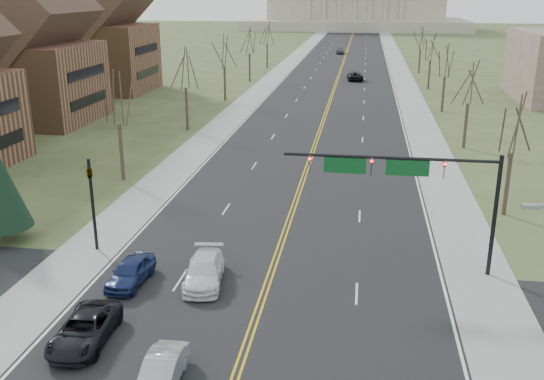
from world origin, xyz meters
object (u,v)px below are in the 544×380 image
(signal_mast, at_px, (406,176))
(car_sb_outer_lead, at_px, (85,329))
(car_far_nb, at_px, (355,76))
(car_sb_outer_second, at_px, (131,272))
(car_sb_inner_second, at_px, (204,271))
(car_far_sb, at_px, (340,51))
(car_sb_inner_lead, at_px, (161,372))
(signal_left, at_px, (92,194))

(signal_mast, bearing_deg, car_sb_outer_lead, -145.63)
(car_far_nb, bearing_deg, signal_mast, 87.28)
(car_sb_outer_second, bearing_deg, car_far_nb, 85.67)
(car_sb_outer_lead, relative_size, car_sb_inner_second, 0.99)
(signal_mast, bearing_deg, car_far_sb, 94.07)
(signal_mast, bearing_deg, car_sb_inner_lead, -128.80)
(signal_left, xyz_separation_m, car_sb_outer_lead, (3.99, -10.23, -3.02))
(car_sb_outer_second, relative_size, car_far_sb, 0.86)
(car_sb_inner_lead, xyz_separation_m, car_sb_inner_second, (-0.62, 9.42, 0.06))
(car_sb_inner_lead, xyz_separation_m, car_sb_outer_second, (-4.69, 8.71, 0.05))
(signal_left, relative_size, car_sb_outer_lead, 1.21)
(signal_left, bearing_deg, car_sb_outer_lead, -68.71)
(signal_mast, distance_m, car_sb_inner_lead, 17.29)
(car_far_sb, bearing_deg, car_sb_outer_second, -97.33)
(car_sb_inner_second, bearing_deg, car_far_sb, 81.67)
(signal_mast, relative_size, signal_left, 2.02)
(car_sb_inner_lead, height_order, car_sb_inner_second, car_sb_inner_second)
(car_sb_inner_second, height_order, car_far_nb, car_far_nb)
(car_sb_outer_lead, bearing_deg, signal_left, 108.17)
(car_sb_outer_lead, height_order, car_sb_inner_second, car_sb_inner_second)
(signal_mast, xyz_separation_m, car_sb_inner_lead, (-10.35, -12.87, -5.09))
(signal_left, distance_m, car_sb_inner_second, 9.18)
(car_sb_outer_lead, xyz_separation_m, car_far_sb, (5.98, 136.43, 0.14))
(signal_left, distance_m, car_sb_outer_second, 6.44)
(signal_left, xyz_separation_m, car_sb_outer_second, (3.90, -4.16, -2.99))
(car_sb_outer_second, bearing_deg, car_far_sb, 90.42)
(signal_mast, relative_size, car_sb_inner_second, 2.43)
(signal_left, xyz_separation_m, car_far_nb, (14.70, 78.84, -2.91))
(car_sb_outer_lead, bearing_deg, car_far_sb, 84.36)
(car_sb_inner_lead, relative_size, car_sb_outer_lead, 0.81)
(car_far_sb, bearing_deg, signal_left, -99.18)
(car_sb_inner_lead, height_order, car_far_nb, car_far_nb)
(car_sb_inner_second, bearing_deg, car_sb_inner_lead, -93.66)
(car_sb_inner_second, xyz_separation_m, car_far_sb, (2.00, 129.66, 0.10))
(signal_mast, xyz_separation_m, car_far_sb, (-8.97, 126.20, -4.92))
(signal_left, bearing_deg, car_sb_inner_lead, -56.28)
(car_sb_inner_lead, distance_m, car_sb_outer_lead, 5.31)
(car_sb_inner_second, bearing_deg, car_sb_outer_lead, -127.91)
(signal_mast, distance_m, car_far_sb, 126.61)
(signal_left, bearing_deg, car_far_nb, 79.44)
(signal_mast, distance_m, car_sb_outer_second, 16.40)
(car_far_sb, bearing_deg, car_sb_inner_second, -95.55)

